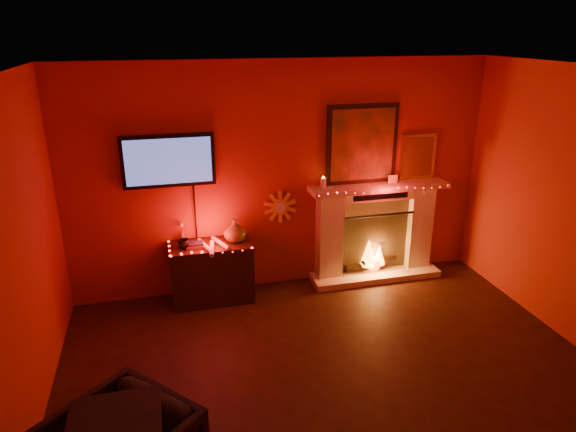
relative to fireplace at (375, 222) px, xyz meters
name	(u,v)px	position (x,y,z in m)	size (l,w,h in m)	color
room	(366,270)	(-1.14, -2.39, 0.63)	(5.00, 5.00, 5.00)	black
fireplace	(375,222)	(0.00, 0.00, 0.00)	(1.72, 0.40, 2.18)	beige
tv	(169,161)	(-2.44, 0.06, 0.92)	(1.00, 0.07, 1.24)	black
sunburst_clock	(280,207)	(-1.19, 0.09, 0.28)	(0.40, 0.03, 0.40)	gold
console_table	(212,269)	(-2.05, -0.13, -0.34)	(0.92, 0.60, 0.97)	black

